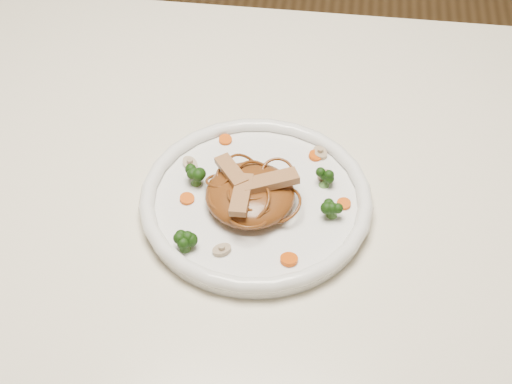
# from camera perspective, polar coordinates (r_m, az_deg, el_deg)

# --- Properties ---
(table) EXTENTS (1.20, 0.80, 0.75)m
(table) POSITION_cam_1_polar(r_m,az_deg,el_deg) (1.07, -2.10, -1.78)
(table) COLOR beige
(table) RESTS_ON ground
(plate) EXTENTS (0.33, 0.33, 0.02)m
(plate) POSITION_cam_1_polar(r_m,az_deg,el_deg) (0.94, 0.00, -0.92)
(plate) COLOR white
(plate) RESTS_ON table
(noodle_mound) EXTENTS (0.15, 0.15, 0.04)m
(noodle_mound) POSITION_cam_1_polar(r_m,az_deg,el_deg) (0.92, -0.46, -0.19)
(noodle_mound) COLOR brown
(noodle_mound) RESTS_ON plate
(chicken_a) EXTENTS (0.07, 0.05, 0.01)m
(chicken_a) POSITION_cam_1_polar(r_m,az_deg,el_deg) (0.91, 1.11, 0.85)
(chicken_a) COLOR tan
(chicken_a) RESTS_ON noodle_mound
(chicken_b) EXTENTS (0.05, 0.06, 0.01)m
(chicken_b) POSITION_cam_1_polar(r_m,az_deg,el_deg) (0.92, -1.94, 1.66)
(chicken_b) COLOR tan
(chicken_b) RESTS_ON noodle_mound
(chicken_c) EXTENTS (0.02, 0.07, 0.01)m
(chicken_c) POSITION_cam_1_polar(r_m,az_deg,el_deg) (0.89, -1.14, -0.21)
(chicken_c) COLOR tan
(chicken_c) RESTS_ON noodle_mound
(broccoli_0) EXTENTS (0.03, 0.03, 0.03)m
(broccoli_0) POSITION_cam_1_polar(r_m,az_deg,el_deg) (0.95, 5.38, 1.19)
(broccoli_0) COLOR #16370B
(broccoli_0) RESTS_ON plate
(broccoli_1) EXTENTS (0.03, 0.03, 0.03)m
(broccoli_1) POSITION_cam_1_polar(r_m,az_deg,el_deg) (0.95, -4.76, 1.35)
(broccoli_1) COLOR #16370B
(broccoli_1) RESTS_ON plate
(broccoli_2) EXTENTS (0.03, 0.03, 0.03)m
(broccoli_2) POSITION_cam_1_polar(r_m,az_deg,el_deg) (0.88, -5.61, -3.90)
(broccoli_2) COLOR #16370B
(broccoli_2) RESTS_ON plate
(broccoli_3) EXTENTS (0.04, 0.04, 0.03)m
(broccoli_3) POSITION_cam_1_polar(r_m,az_deg,el_deg) (0.91, 6.02, -1.14)
(broccoli_3) COLOR #16370B
(broccoli_3) RESTS_ON plate
(carrot_0) EXTENTS (0.02, 0.02, 0.00)m
(carrot_0) POSITION_cam_1_polar(r_m,az_deg,el_deg) (0.99, 4.68, 2.84)
(carrot_0) COLOR #DD4B08
(carrot_0) RESTS_ON plate
(carrot_1) EXTENTS (0.02, 0.02, 0.00)m
(carrot_1) POSITION_cam_1_polar(r_m,az_deg,el_deg) (0.94, -5.42, -0.53)
(carrot_1) COLOR #DD4B08
(carrot_1) RESTS_ON plate
(carrot_2) EXTENTS (0.02, 0.02, 0.00)m
(carrot_2) POSITION_cam_1_polar(r_m,az_deg,el_deg) (0.94, 6.88, -0.93)
(carrot_2) COLOR #DD4B08
(carrot_2) RESTS_ON plate
(carrot_3) EXTENTS (0.02, 0.02, 0.00)m
(carrot_3) POSITION_cam_1_polar(r_m,az_deg,el_deg) (1.02, -2.41, 4.10)
(carrot_3) COLOR #DD4B08
(carrot_3) RESTS_ON plate
(carrot_4) EXTENTS (0.03, 0.03, 0.00)m
(carrot_4) POSITION_cam_1_polar(r_m,az_deg,el_deg) (0.87, 2.60, -5.28)
(carrot_4) COLOR #DD4B08
(carrot_4) RESTS_ON plate
(mushroom_0) EXTENTS (0.03, 0.03, 0.01)m
(mushroom_0) POSITION_cam_1_polar(r_m,az_deg,el_deg) (0.88, -2.69, -4.56)
(mushroom_0) COLOR beige
(mushroom_0) RESTS_ON plate
(mushroom_1) EXTENTS (0.03, 0.03, 0.01)m
(mushroom_1) POSITION_cam_1_polar(r_m,az_deg,el_deg) (0.97, 5.37, 1.32)
(mushroom_1) COLOR beige
(mushroom_1) RESTS_ON plate
(mushroom_2) EXTENTS (0.04, 0.04, 0.01)m
(mushroom_2) POSITION_cam_1_polar(r_m,az_deg,el_deg) (0.98, -5.18, 2.21)
(mushroom_2) COLOR beige
(mushroom_2) RESTS_ON plate
(mushroom_3) EXTENTS (0.03, 0.03, 0.01)m
(mushroom_3) POSITION_cam_1_polar(r_m,az_deg,el_deg) (1.00, 5.04, 3.06)
(mushroom_3) COLOR beige
(mushroom_3) RESTS_ON plate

